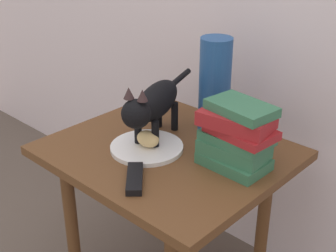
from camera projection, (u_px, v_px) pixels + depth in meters
name	position (u px, v px, depth m)	size (l,w,h in m)	color
side_table	(168.00, 172.00, 1.53)	(0.72, 0.63, 0.59)	brown
plate	(147.00, 147.00, 1.49)	(0.23, 0.23, 0.01)	white
bread_roll	(148.00, 139.00, 1.47)	(0.08, 0.06, 0.05)	#E0BC7A
cat	(153.00, 104.00, 1.48)	(0.20, 0.46, 0.23)	black
book_stack	(237.00, 136.00, 1.36)	(0.23, 0.15, 0.20)	#336B4C
green_vase	(215.00, 86.00, 1.54)	(0.10, 0.10, 0.33)	navy
candle_jar	(248.00, 128.00, 1.54)	(0.07, 0.07, 0.08)	silver
tv_remote	(135.00, 178.00, 1.31)	(0.15, 0.04, 0.02)	black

